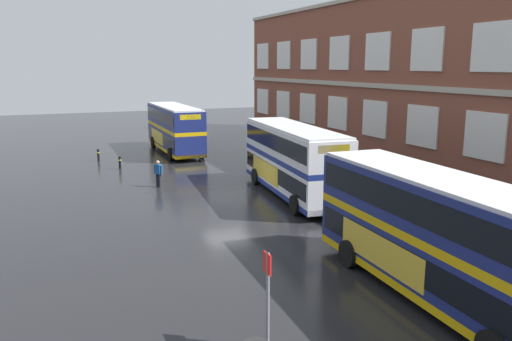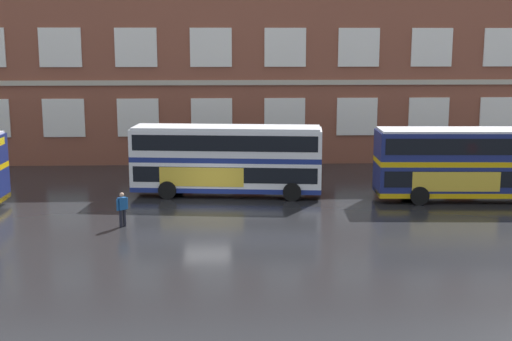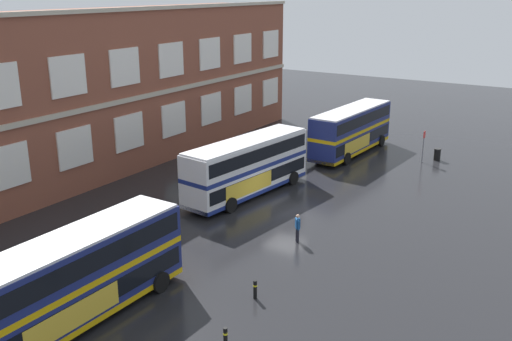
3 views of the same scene
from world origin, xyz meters
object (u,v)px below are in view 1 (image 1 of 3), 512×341
object	(u,v)px
double_decker_near	(175,128)
safety_bollard_east	(120,163)
double_decker_far	(438,235)
safety_bollard_west	(98,155)
waiting_passenger	(158,173)
double_decker_middle	(293,159)
bus_stand_flag	(268,291)

from	to	relation	value
double_decker_near	safety_bollard_east	world-z (taller)	double_decker_near
double_decker_near	double_decker_far	world-z (taller)	same
safety_bollard_west	safety_bollard_east	distance (m)	4.16
double_decker_far	safety_bollard_west	size ratio (longest dim) A/B	11.70
waiting_passenger	double_decker_middle	bearing A→B (deg)	53.12
double_decker_near	double_decker_middle	xyz separation A→B (m)	(17.64, 2.59, 0.00)
safety_bollard_east	double_decker_near	bearing A→B (deg)	135.77
bus_stand_flag	safety_bollard_west	xyz separation A→B (m)	(-30.57, -1.10, -1.14)
double_decker_far	waiting_passenger	xyz separation A→B (m)	(-19.10, -4.92, -1.22)
double_decker_far	waiting_passenger	distance (m)	19.76
safety_bollard_west	safety_bollard_east	xyz separation A→B (m)	(4.02, 1.09, 0.00)
waiting_passenger	bus_stand_flag	world-z (taller)	bus_stand_flag
double_decker_middle	double_decker_far	distance (m)	14.12
double_decker_far	safety_bollard_west	world-z (taller)	double_decker_far
double_decker_middle	safety_bollard_west	world-z (taller)	double_decker_middle
waiting_passenger	safety_bollard_east	xyz separation A→B (m)	(-6.79, -1.37, -0.44)
double_decker_near	double_decker_middle	world-z (taller)	same
waiting_passenger	safety_bollard_east	bearing A→B (deg)	-168.57
double_decker_far	safety_bollard_west	distance (m)	30.85
double_decker_far	bus_stand_flag	size ratio (longest dim) A/B	4.12
double_decker_near	waiting_passenger	distance (m)	13.28
double_decker_near	bus_stand_flag	xyz separation A→B (m)	(32.29, -5.58, -0.51)
safety_bollard_west	double_decker_far	bearing A→B (deg)	13.87
double_decker_middle	safety_bollard_east	world-z (taller)	double_decker_middle
waiting_passenger	safety_bollard_west	distance (m)	11.09
safety_bollard_east	bus_stand_flag	bearing A→B (deg)	0.02
double_decker_far	bus_stand_flag	world-z (taller)	double_decker_far
safety_bollard_west	double_decker_middle	bearing A→B (deg)	30.23
waiting_passenger	safety_bollard_west	size ratio (longest dim) A/B	1.79
double_decker_near	double_decker_middle	bearing A→B (deg)	8.36
bus_stand_flag	safety_bollard_east	xyz separation A→B (m)	(-26.55, -0.01, -1.14)
double_decker_middle	safety_bollard_west	distance (m)	18.49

